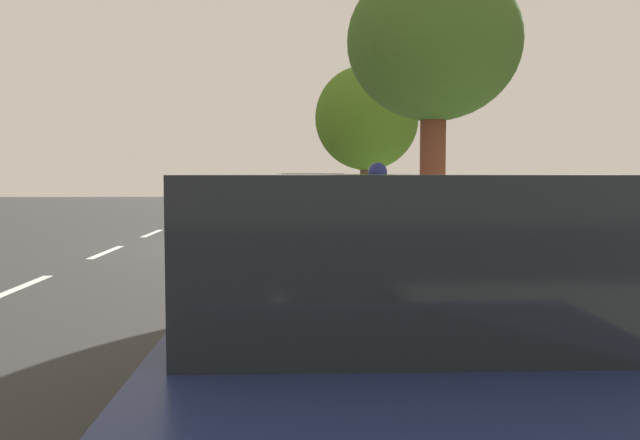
{
  "coord_description": "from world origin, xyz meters",
  "views": [
    {
      "loc": [
        0.43,
        -14.68,
        1.53
      ],
      "look_at": [
        0.71,
        -5.72,
        0.92
      ],
      "focal_mm": 38.84,
      "sensor_mm": 36.0,
      "label": 1
    }
  ],
  "objects_px": {
    "street_tree_mid_block": "(367,118)",
    "fire_hydrant": "(484,277)",
    "parked_sedan_silver_mid": "(307,192)",
    "street_tree_near_cyclist": "(434,45)",
    "bicycle_at_curb": "(359,256)",
    "parked_sedan_grey_second": "(309,203)",
    "cyclist_with_backpack": "(379,212)",
    "parked_sedan_dark_blue_nearest": "(380,343)"
  },
  "relations": [
    {
      "from": "bicycle_at_curb",
      "to": "fire_hydrant",
      "type": "xyz_separation_m",
      "value": [
        0.9,
        -3.15,
        0.18
      ]
    },
    {
      "from": "parked_sedan_grey_second",
      "to": "bicycle_at_curb",
      "type": "xyz_separation_m",
      "value": [
        0.58,
        -8.58,
        -0.38
      ]
    },
    {
      "from": "parked_sedan_grey_second",
      "to": "bicycle_at_curb",
      "type": "height_order",
      "value": "parked_sedan_grey_second"
    },
    {
      "from": "parked_sedan_grey_second",
      "to": "street_tree_near_cyclist",
      "type": "xyz_separation_m",
      "value": [
        1.89,
        -7.0,
        2.82
      ]
    },
    {
      "from": "street_tree_mid_block",
      "to": "fire_hydrant",
      "type": "distance_m",
      "value": 15.85
    },
    {
      "from": "parked_sedan_dark_blue_nearest",
      "to": "fire_hydrant",
      "type": "xyz_separation_m",
      "value": [
        1.36,
        3.27,
        -0.19
      ]
    },
    {
      "from": "cyclist_with_backpack",
      "to": "parked_sedan_grey_second",
      "type": "bearing_deg",
      "value": 95.03
    },
    {
      "from": "parked_sedan_dark_blue_nearest",
      "to": "street_tree_mid_block",
      "type": "bearing_deg",
      "value": 84.6
    },
    {
      "from": "cyclist_with_backpack",
      "to": "street_tree_near_cyclist",
      "type": "bearing_deg",
      "value": 61.79
    },
    {
      "from": "street_tree_near_cyclist",
      "to": "fire_hydrant",
      "type": "relative_size",
      "value": 5.65
    },
    {
      "from": "parked_sedan_dark_blue_nearest",
      "to": "street_tree_near_cyclist",
      "type": "bearing_deg",
      "value": 77.41
    },
    {
      "from": "bicycle_at_curb",
      "to": "street_tree_mid_block",
      "type": "bearing_deg",
      "value": 83.98
    },
    {
      "from": "fire_hydrant",
      "to": "parked_sedan_silver_mid",
      "type": "bearing_deg",
      "value": 93.69
    },
    {
      "from": "parked_sedan_silver_mid",
      "to": "fire_hydrant",
      "type": "xyz_separation_m",
      "value": [
        1.4,
        -21.68,
        -0.19
      ]
    },
    {
      "from": "parked_sedan_dark_blue_nearest",
      "to": "street_tree_mid_block",
      "type": "distance_m",
      "value": 19.12
    },
    {
      "from": "cyclist_with_backpack",
      "to": "street_tree_near_cyclist",
      "type": "distance_m",
      "value": 3.45
    },
    {
      "from": "parked_sedan_grey_second",
      "to": "street_tree_near_cyclist",
      "type": "bearing_deg",
      "value": -74.87
    },
    {
      "from": "cyclist_with_backpack",
      "to": "street_tree_near_cyclist",
      "type": "height_order",
      "value": "street_tree_near_cyclist"
    },
    {
      "from": "parked_sedan_grey_second",
      "to": "street_tree_mid_block",
      "type": "distance_m",
      "value": 4.99
    },
    {
      "from": "parked_sedan_silver_mid",
      "to": "street_tree_mid_block",
      "type": "relative_size",
      "value": 0.92
    },
    {
      "from": "street_tree_mid_block",
      "to": "parked_sedan_grey_second",
      "type": "bearing_deg",
      "value": -116.0
    },
    {
      "from": "parked_sedan_grey_second",
      "to": "street_tree_near_cyclist",
      "type": "height_order",
      "value": "street_tree_near_cyclist"
    },
    {
      "from": "parked_sedan_dark_blue_nearest",
      "to": "parked_sedan_silver_mid",
      "type": "xyz_separation_m",
      "value": [
        -0.03,
        24.94,
        0.0
      ]
    },
    {
      "from": "parked_sedan_dark_blue_nearest",
      "to": "parked_sedan_grey_second",
      "type": "height_order",
      "value": "same"
    },
    {
      "from": "street_tree_near_cyclist",
      "to": "bicycle_at_curb",
      "type": "bearing_deg",
      "value": -129.83
    },
    {
      "from": "parked_sedan_dark_blue_nearest",
      "to": "parked_sedan_silver_mid",
      "type": "relative_size",
      "value": 1.0
    },
    {
      "from": "street_tree_mid_block",
      "to": "cyclist_with_backpack",
      "type": "bearing_deg",
      "value": -94.85
    },
    {
      "from": "street_tree_mid_block",
      "to": "fire_hydrant",
      "type": "relative_size",
      "value": 5.72
    },
    {
      "from": "parked_sedan_silver_mid",
      "to": "cyclist_with_backpack",
      "type": "relative_size",
      "value": 2.65
    },
    {
      "from": "cyclist_with_backpack",
      "to": "street_tree_mid_block",
      "type": "distance_m",
      "value": 13.17
    },
    {
      "from": "parked_sedan_dark_blue_nearest",
      "to": "street_tree_mid_block",
      "type": "height_order",
      "value": "street_tree_mid_block"
    },
    {
      "from": "parked_sedan_grey_second",
      "to": "street_tree_mid_block",
      "type": "relative_size",
      "value": 0.94
    },
    {
      "from": "cyclist_with_backpack",
      "to": "street_tree_mid_block",
      "type": "bearing_deg",
      "value": 85.15
    },
    {
      "from": "parked_sedan_silver_mid",
      "to": "fire_hydrant",
      "type": "distance_m",
      "value": 21.72
    },
    {
      "from": "parked_sedan_dark_blue_nearest",
      "to": "street_tree_near_cyclist",
      "type": "height_order",
      "value": "street_tree_near_cyclist"
    },
    {
      "from": "parked_sedan_grey_second",
      "to": "bicycle_at_curb",
      "type": "distance_m",
      "value": 8.61
    },
    {
      "from": "cyclist_with_backpack",
      "to": "fire_hydrant",
      "type": "xyz_separation_m",
      "value": [
        0.68,
        -2.68,
        -0.45
      ]
    },
    {
      "from": "street_tree_mid_block",
      "to": "fire_hydrant",
      "type": "xyz_separation_m",
      "value": [
        -0.42,
        -15.61,
        -2.7
      ]
    },
    {
      "from": "street_tree_near_cyclist",
      "to": "fire_hydrant",
      "type": "xyz_separation_m",
      "value": [
        -0.42,
        -4.72,
        -3.01
      ]
    },
    {
      "from": "parked_sedan_silver_mid",
      "to": "street_tree_near_cyclist",
      "type": "height_order",
      "value": "street_tree_near_cyclist"
    },
    {
      "from": "fire_hydrant",
      "to": "parked_sedan_dark_blue_nearest",
      "type": "bearing_deg",
      "value": -112.67
    },
    {
      "from": "parked_sedan_grey_second",
      "to": "cyclist_with_backpack",
      "type": "distance_m",
      "value": 9.09
    }
  ]
}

